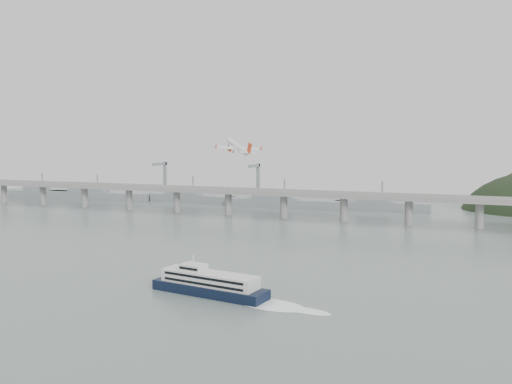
% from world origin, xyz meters
% --- Properties ---
extents(ground, '(900.00, 900.00, 0.00)m').
position_xyz_m(ground, '(0.00, 0.00, 0.00)').
color(ground, slate).
rests_on(ground, ground).
extents(bridge, '(800.00, 22.00, 23.90)m').
position_xyz_m(bridge, '(-1.15, 200.00, 17.65)').
color(bridge, gray).
rests_on(bridge, ground).
extents(distant_fleet, '(453.00, 60.90, 40.00)m').
position_xyz_m(distant_fleet, '(-155.36, 265.08, 6.22)').
color(distant_fleet, gray).
rests_on(distant_fleet, ground).
extents(ferry, '(85.48, 24.77, 16.18)m').
position_xyz_m(ferry, '(8.07, -22.00, 4.39)').
color(ferry, black).
rests_on(ferry, ground).
extents(airliner, '(30.53, 29.39, 14.38)m').
position_xyz_m(airliner, '(-32.31, 106.50, 59.94)').
color(airliner, white).
rests_on(airliner, ground).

